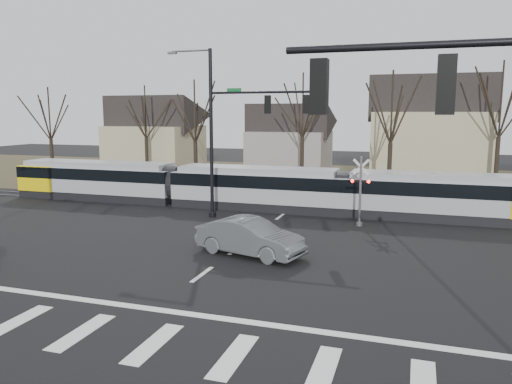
% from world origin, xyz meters
% --- Properties ---
extents(ground, '(140.00, 140.00, 0.00)m').
position_xyz_m(ground, '(0.00, 0.00, 0.00)').
color(ground, black).
extents(grass_verge, '(140.00, 28.00, 0.01)m').
position_xyz_m(grass_verge, '(0.00, 32.00, 0.01)').
color(grass_verge, '#38331E').
rests_on(grass_verge, ground).
extents(crosswalk, '(27.00, 2.60, 0.01)m').
position_xyz_m(crosswalk, '(0.00, -4.00, 0.01)').
color(crosswalk, silver).
rests_on(crosswalk, ground).
extents(stop_line, '(28.00, 0.35, 0.01)m').
position_xyz_m(stop_line, '(0.00, -1.80, 0.01)').
color(stop_line, silver).
rests_on(stop_line, ground).
extents(lane_dashes, '(0.18, 30.00, 0.01)m').
position_xyz_m(lane_dashes, '(0.00, 16.00, 0.01)').
color(lane_dashes, silver).
rests_on(lane_dashes, ground).
extents(rail_pair, '(90.00, 1.52, 0.06)m').
position_xyz_m(rail_pair, '(0.00, 15.80, 0.03)').
color(rail_pair, '#59595E').
rests_on(rail_pair, ground).
extents(tram, '(37.21, 2.76, 2.82)m').
position_xyz_m(tram, '(-2.35, 16.00, 1.54)').
color(tram, gray).
rests_on(tram, ground).
extents(sedan, '(4.35, 5.98, 1.68)m').
position_xyz_m(sedan, '(0.92, 5.26, 0.84)').
color(sedan, '#53585B').
rests_on(sedan, ground).
extents(signal_pole_far, '(9.28, 0.44, 10.20)m').
position_xyz_m(signal_pole_far, '(-2.41, 12.50, 5.70)').
color(signal_pole_far, black).
rests_on(signal_pole_far, ground).
extents(rail_crossing_signal, '(1.08, 0.36, 4.00)m').
position_xyz_m(rail_crossing_signal, '(5.00, 12.79, 1.89)').
color(rail_crossing_signal, '#59595B').
rests_on(rail_crossing_signal, ground).
extents(tree_row, '(59.20, 7.20, 10.00)m').
position_xyz_m(tree_row, '(2.00, 26.00, 5.00)').
color(tree_row, black).
rests_on(tree_row, ground).
extents(house_a, '(9.72, 8.64, 8.60)m').
position_xyz_m(house_a, '(-20.00, 34.00, 4.46)').
color(house_a, tan).
rests_on(house_a, ground).
extents(house_b, '(8.64, 7.56, 7.65)m').
position_xyz_m(house_b, '(-5.00, 36.00, 3.97)').
color(house_b, gray).
rests_on(house_b, ground).
extents(house_c, '(10.80, 8.64, 10.10)m').
position_xyz_m(house_c, '(9.00, 33.00, 5.23)').
color(house_c, tan).
rests_on(house_c, ground).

